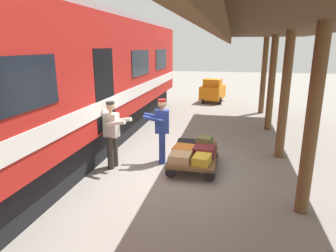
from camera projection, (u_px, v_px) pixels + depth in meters
ground_plane at (180, 169)px, 7.46m from camera, size 60.00×60.00×0.00m
platform_canopy at (301, 34)px, 6.11m from camera, size 3.20×15.31×3.56m
train_car at (50, 84)px, 7.60m from camera, size 3.02×17.25×4.00m
luggage_cart at (194, 157)px, 7.49m from camera, size 1.17×1.72×0.34m
suitcase_brown_leather at (206, 147)px, 7.85m from camera, size 0.57×0.68×0.17m
suitcase_tan_vintage at (181, 157)px, 7.05m from camera, size 0.51×0.62×0.21m
suitcase_maroon_trunk at (204, 151)px, 7.39m from camera, size 0.54×0.53×0.25m
suitcase_black_hardshell at (187, 145)px, 7.94m from camera, size 0.52×0.49×0.22m
suitcase_yellow_case at (202, 159)px, 6.95m from camera, size 0.44×0.62×0.20m
suitcase_orange_carryall at (184, 150)px, 7.50m from camera, size 0.55×0.55×0.23m
suitcase_olive_duffel at (204, 140)px, 7.78m from camera, size 0.44×0.45×0.20m
porter_in_overalls at (161, 129)px, 7.70m from camera, size 0.71×0.51×1.70m
porter_by_door at (112, 133)px, 7.36m from camera, size 0.71×0.50×1.70m
baggage_tug at (213, 91)px, 16.27m from camera, size 1.39×1.87×1.30m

